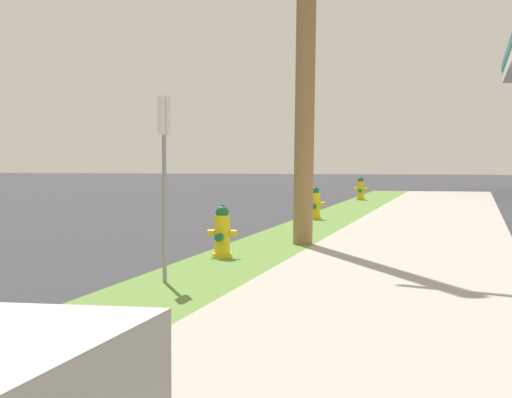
{
  "coord_description": "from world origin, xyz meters",
  "views": [
    {
      "loc": [
        3.91,
        -0.43,
        1.58
      ],
      "look_at": [
        0.63,
        14.78,
        0.89
      ],
      "focal_mm": 70.54,
      "sensor_mm": 36.0,
      "label": 1
    }
  ],
  "objects_px": {
    "fire_hydrant_third": "(315,205)",
    "fire_hydrant_second": "(222,235)",
    "street_sign_post": "(164,150)",
    "fire_hydrant_fourth": "(361,190)"
  },
  "relations": [
    {
      "from": "fire_hydrant_second",
      "to": "fire_hydrant_third",
      "type": "distance_m",
      "value": 8.59
    },
    {
      "from": "fire_hydrant_third",
      "to": "fire_hydrant_second",
      "type": "bearing_deg",
      "value": -90.0
    },
    {
      "from": "street_sign_post",
      "to": "fire_hydrant_second",
      "type": "bearing_deg",
      "value": 90.7
    },
    {
      "from": "fire_hydrant_second",
      "to": "fire_hydrant_fourth",
      "type": "distance_m",
      "value": 18.52
    },
    {
      "from": "fire_hydrant_fourth",
      "to": "street_sign_post",
      "type": "height_order",
      "value": "street_sign_post"
    },
    {
      "from": "fire_hydrant_third",
      "to": "street_sign_post",
      "type": "relative_size",
      "value": 0.35
    },
    {
      "from": "fire_hydrant_third",
      "to": "street_sign_post",
      "type": "height_order",
      "value": "street_sign_post"
    },
    {
      "from": "fire_hydrant_third",
      "to": "fire_hydrant_fourth",
      "type": "relative_size",
      "value": 1.0
    },
    {
      "from": "fire_hydrant_third",
      "to": "street_sign_post",
      "type": "distance_m",
      "value": 11.48
    },
    {
      "from": "fire_hydrant_second",
      "to": "fire_hydrant_fourth",
      "type": "relative_size",
      "value": 1.0
    }
  ]
}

